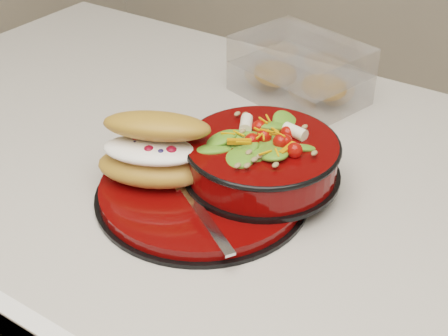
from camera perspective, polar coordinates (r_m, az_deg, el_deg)
The scene contains 5 objects.
dinner_plate at distance 0.79m, azimuth -1.99°, elevation -2.04°, with size 0.27×0.27×0.02m.
salad_bowl at distance 0.79m, azimuth 3.50°, elevation 1.34°, with size 0.20×0.20×0.09m.
croissant at distance 0.78m, azimuth -6.36°, elevation 1.66°, with size 0.16×0.14×0.09m.
fork at distance 0.75m, azimuth -2.47°, elevation -3.57°, with size 0.16×0.11×0.00m.
pastry_box at distance 1.03m, azimuth 6.95°, elevation 8.77°, with size 0.23×0.19×0.09m.
Camera 1 is at (0.42, -0.61, 1.37)m, focal length 50.00 mm.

